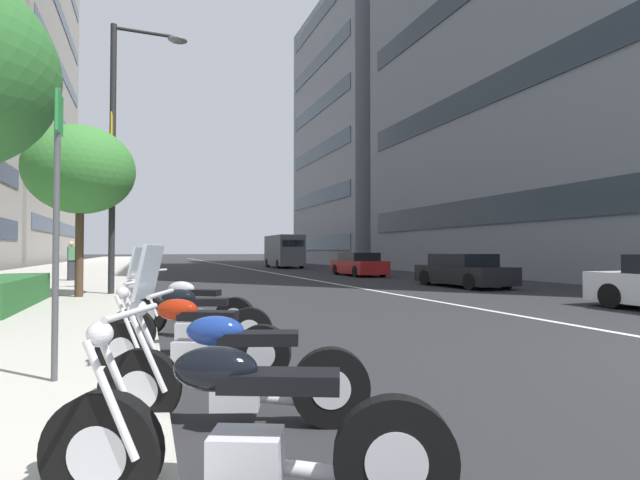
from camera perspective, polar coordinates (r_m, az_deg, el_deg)
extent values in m
cube|color=#B2ADA3|center=(33.20, -27.97, -3.51)|extent=(160.00, 8.82, 0.15)
cube|color=silver|center=(38.70, -9.19, -3.42)|extent=(110.00, 0.16, 0.01)
cylinder|color=black|center=(3.02, -25.14, -22.50)|extent=(0.37, 0.65, 0.66)
cylinder|color=silver|center=(3.02, -25.14, -22.50)|extent=(0.25, 0.35, 0.33)
cylinder|color=black|center=(2.73, 9.21, -24.98)|extent=(0.37, 0.65, 0.66)
cylinder|color=silver|center=(2.73, 9.21, -24.98)|extent=(0.25, 0.35, 0.33)
cube|color=silver|center=(2.77, -9.02, -24.96)|extent=(0.39, 0.45, 0.28)
cube|color=black|center=(2.61, -4.94, -16.83)|extent=(0.46, 0.67, 0.10)
ellipsoid|color=black|center=(2.66, -12.70, -15.14)|extent=(0.40, 0.52, 0.24)
cylinder|color=silver|center=(2.83, -24.28, -17.45)|extent=(0.17, 0.31, 0.64)
cylinder|color=silver|center=(2.95, -22.98, -16.78)|extent=(0.17, 0.31, 0.64)
cylinder|color=silver|center=(2.76, -22.03, -8.23)|extent=(0.56, 0.27, 0.04)
sphere|color=silver|center=(2.86, -25.37, -10.39)|extent=(0.14, 0.14, 0.14)
cylinder|color=silver|center=(2.91, -2.37, -26.28)|extent=(0.36, 0.66, 0.16)
cylinder|color=black|center=(4.16, -21.18, -16.67)|extent=(0.32, 0.64, 0.64)
cylinder|color=silver|center=(4.16, -21.18, -16.67)|extent=(0.23, 0.34, 0.32)
cylinder|color=black|center=(3.95, 1.33, -17.60)|extent=(0.32, 0.64, 0.64)
cylinder|color=silver|center=(3.95, 1.33, -17.60)|extent=(0.23, 0.34, 0.32)
cube|color=silver|center=(3.99, -10.25, -17.66)|extent=(0.37, 0.44, 0.28)
cube|color=black|center=(3.87, -7.53, -11.83)|extent=(0.41, 0.68, 0.10)
ellipsoid|color=navy|center=(3.91, -12.73, -10.81)|extent=(0.38, 0.51, 0.24)
cylinder|color=silver|center=(4.00, -20.38, -12.79)|extent=(0.14, 0.31, 0.64)
cylinder|color=silver|center=(4.13, -19.74, -12.43)|extent=(0.14, 0.31, 0.64)
cylinder|color=silver|center=(3.97, -18.90, -6.25)|extent=(0.58, 0.23, 0.04)
sphere|color=silver|center=(4.04, -21.38, -7.86)|extent=(0.14, 0.14, 0.14)
cube|color=#B2BCC6|center=(3.99, -20.26, -3.63)|extent=(0.46, 0.26, 0.44)
cylinder|color=silver|center=(4.12, -5.89, -18.73)|extent=(0.31, 0.68, 0.16)
cylinder|color=black|center=(5.76, -22.91, -12.36)|extent=(0.38, 0.61, 0.62)
cylinder|color=silver|center=(5.76, -22.91, -12.36)|extent=(0.25, 0.34, 0.31)
cylinder|color=black|center=(5.21, -7.11, -13.64)|extent=(0.38, 0.61, 0.62)
cylinder|color=silver|center=(5.21, -7.11, -13.64)|extent=(0.25, 0.34, 0.31)
cube|color=silver|center=(5.44, -15.43, -13.25)|extent=(0.40, 0.46, 0.28)
cube|color=black|center=(5.31, -13.57, -9.01)|extent=(0.48, 0.67, 0.10)
ellipsoid|color=#991E0A|center=(5.42, -17.09, -8.18)|extent=(0.42, 0.52, 0.24)
cylinder|color=silver|center=(5.61, -22.50, -9.49)|extent=(0.18, 0.30, 0.64)
cylinder|color=silver|center=(5.73, -21.83, -9.32)|extent=(0.18, 0.30, 0.64)
cylinder|color=silver|center=(5.59, -21.40, -4.85)|extent=(0.55, 0.30, 0.04)
sphere|color=silver|center=(5.68, -23.03, -6.00)|extent=(0.14, 0.14, 0.14)
cylinder|color=silver|center=(5.50, -12.09, -14.30)|extent=(0.38, 0.65, 0.16)
cylinder|color=black|center=(6.94, -22.12, -10.39)|extent=(0.31, 0.65, 0.64)
cylinder|color=silver|center=(6.94, -22.12, -10.39)|extent=(0.22, 0.34, 0.32)
cylinder|color=black|center=(6.61, -8.65, -10.94)|extent=(0.31, 0.65, 0.64)
cylinder|color=silver|center=(6.61, -8.65, -10.94)|extent=(0.22, 0.34, 0.32)
cube|color=silver|center=(6.73, -15.56, -10.87)|extent=(0.36, 0.44, 0.28)
cube|color=black|center=(6.64, -14.01, -7.39)|extent=(0.40, 0.68, 0.10)
ellipsoid|color=black|center=(6.71, -16.96, -6.79)|extent=(0.37, 0.51, 0.24)
cylinder|color=silver|center=(6.81, -21.65, -7.98)|extent=(0.14, 0.32, 0.64)
cylinder|color=silver|center=(6.94, -21.28, -7.85)|extent=(0.14, 0.32, 0.64)
cylinder|color=silver|center=(6.81, -20.79, -4.15)|extent=(0.58, 0.21, 0.04)
sphere|color=silver|center=(6.87, -22.23, -5.11)|extent=(0.14, 0.14, 0.14)
cube|color=#B2BCC6|center=(6.84, -21.57, -2.62)|extent=(0.46, 0.25, 0.44)
cylinder|color=silver|center=(6.83, -12.97, -11.69)|extent=(0.29, 0.68, 0.16)
cylinder|color=black|center=(8.46, -20.36, -8.64)|extent=(0.46, 0.63, 0.67)
cylinder|color=silver|center=(8.46, -20.36, -8.64)|extent=(0.29, 0.35, 0.34)
cylinder|color=black|center=(7.75, -10.36, -9.38)|extent=(0.46, 0.63, 0.67)
cylinder|color=silver|center=(7.75, -10.36, -9.38)|extent=(0.29, 0.35, 0.34)
cube|color=silver|center=(8.08, -15.59, -9.15)|extent=(0.42, 0.46, 0.28)
cube|color=black|center=(7.95, -14.41, -6.26)|extent=(0.53, 0.66, 0.10)
ellipsoid|color=#B2B2B7|center=(8.11, -16.64, -5.72)|extent=(0.45, 0.52, 0.24)
cylinder|color=silver|center=(8.33, -20.14, -6.64)|extent=(0.21, 0.29, 0.64)
cylinder|color=silver|center=(8.45, -19.63, -6.57)|extent=(0.21, 0.29, 0.64)
cylinder|color=silver|center=(8.32, -19.39, -3.52)|extent=(0.52, 0.35, 0.04)
sphere|color=silver|center=(8.42, -20.44, -4.30)|extent=(0.14, 0.14, 0.14)
cube|color=#B2BCC6|center=(8.36, -19.96, -2.27)|extent=(0.44, 0.34, 0.44)
cylinder|color=silver|center=(8.10, -13.35, -9.98)|extent=(0.44, 0.63, 0.16)
cylinder|color=black|center=(13.60, 32.15, -5.83)|extent=(0.63, 0.24, 0.62)
cube|color=black|center=(19.23, 17.21, -4.07)|extent=(4.20, 1.90, 0.67)
cube|color=black|center=(19.27, 17.06, -2.35)|extent=(2.33, 1.72, 0.48)
cylinder|color=black|center=(19.84, 12.84, -4.52)|extent=(0.63, 0.23, 0.62)
cylinder|color=black|center=(20.83, 16.58, -4.35)|extent=(0.63, 0.23, 0.62)
cylinder|color=black|center=(17.66, 17.96, -4.89)|extent=(0.63, 0.23, 0.62)
cylinder|color=black|center=(18.76, 21.83, -4.64)|extent=(0.63, 0.23, 0.62)
cube|color=maroon|center=(26.77, 4.72, -3.29)|extent=(4.57, 1.87, 0.72)
cube|color=black|center=(26.73, 4.73, -2.04)|extent=(2.49, 1.67, 0.45)
cylinder|color=black|center=(27.85, 1.97, -3.63)|extent=(0.63, 0.24, 0.62)
cylinder|color=black|center=(28.46, 4.97, -3.57)|extent=(0.63, 0.24, 0.62)
cylinder|color=black|center=(25.09, 4.44, -3.88)|extent=(0.63, 0.24, 0.62)
cylinder|color=black|center=(25.77, 7.68, -3.80)|extent=(0.63, 0.24, 0.62)
cube|color=#4C5156|center=(39.32, -4.45, -1.27)|extent=(5.75, 2.24, 2.49)
cube|color=black|center=(36.60, -3.32, -0.41)|extent=(0.08, 1.77, 0.56)
cylinder|color=black|center=(40.99, -6.43, -2.81)|extent=(0.73, 0.28, 0.72)
cylinder|color=black|center=(41.46, -3.86, -2.80)|extent=(0.73, 0.28, 0.72)
cylinder|color=black|center=(37.23, -5.11, -2.97)|extent=(0.73, 0.28, 0.72)
cylinder|color=black|center=(37.74, -2.30, -2.95)|extent=(0.73, 0.28, 0.72)
cylinder|color=#47494C|center=(5.27, -29.63, 0.70)|extent=(0.06, 0.06, 2.89)
cube|color=#1E8C33|center=(5.44, -29.32, 13.38)|extent=(0.32, 0.02, 0.40)
cylinder|color=#232326|center=(15.45, -24.10, 9.16)|extent=(0.18, 0.18, 8.11)
cylinder|color=#232326|center=(16.60, -20.51, 22.71)|extent=(0.10, 1.85, 0.10)
ellipsoid|color=slate|center=(16.59, -17.06, 22.39)|extent=(0.44, 0.60, 0.20)
cube|color=gold|center=(15.24, -24.16, 11.92)|extent=(0.56, 0.03, 1.10)
cube|color=gold|center=(15.93, -24.00, 11.35)|extent=(0.56, 0.03, 1.10)
cube|color=#28602D|center=(12.66, -34.37, -5.36)|extent=(4.49, 1.10, 0.67)
cylinder|color=#473323|center=(14.55, -27.42, -1.38)|extent=(0.22, 0.22, 2.45)
ellipsoid|color=#387A33|center=(14.72, -27.32, 7.67)|extent=(2.90, 2.90, 2.47)
cube|color=#2D2D33|center=(22.78, -28.23, -3.29)|extent=(0.37, 0.32, 0.87)
cube|color=#3F724C|center=(22.76, -28.21, -1.45)|extent=(0.46, 0.36, 0.60)
sphere|color=tan|center=(22.76, -28.20, -0.40)|extent=(0.24, 0.24, 0.24)
cube|color=#2D3842|center=(26.09, 20.52, 3.49)|extent=(25.79, 0.08, 1.50)
cube|color=#2D3842|center=(27.38, 20.41, 16.99)|extent=(25.79, 0.08, 1.50)
cube|color=gray|center=(53.80, 8.13, 12.25)|extent=(18.04, 16.08, 28.10)
cube|color=#384756|center=(48.93, -0.15, -0.37)|extent=(16.23, 0.08, 1.50)
cube|color=#384756|center=(49.25, -0.15, 5.26)|extent=(16.23, 0.08, 1.50)
cube|color=#384756|center=(50.04, -0.14, 10.77)|extent=(16.23, 0.08, 1.50)
cube|color=#384756|center=(51.27, -0.14, 16.06)|extent=(16.23, 0.08, 1.50)
cube|color=#384756|center=(52.91, -0.14, 21.06)|extent=(16.23, 0.08, 1.50)
cube|color=#384756|center=(54.94, -0.14, 25.72)|extent=(16.23, 0.08, 1.50)
cube|color=#384756|center=(62.99, -29.37, 1.31)|extent=(28.21, 0.08, 1.50)
cube|color=#384756|center=(63.58, -29.31, 7.05)|extent=(28.21, 0.08, 1.50)
cube|color=#384756|center=(64.80, -29.24, 12.63)|extent=(28.21, 0.08, 1.50)
cube|color=#384756|center=(66.60, -29.17, 17.96)|extent=(28.21, 0.08, 1.50)
cube|color=#384756|center=(68.95, -29.11, 22.96)|extent=(28.21, 0.08, 1.50)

